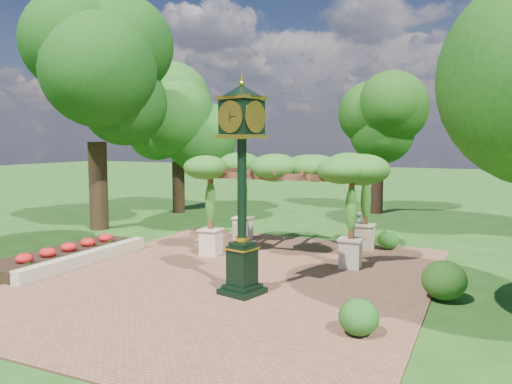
% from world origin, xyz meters
% --- Properties ---
extents(ground, '(120.00, 120.00, 0.00)m').
position_xyz_m(ground, '(0.00, 0.00, 0.00)').
color(ground, '#1E4714').
rests_on(ground, ground).
extents(brick_plaza, '(10.00, 12.00, 0.04)m').
position_xyz_m(brick_plaza, '(0.00, 1.00, 0.02)').
color(brick_plaza, brown).
rests_on(brick_plaza, ground).
extents(border_wall, '(0.35, 5.00, 0.40)m').
position_xyz_m(border_wall, '(-4.60, 0.50, 0.20)').
color(border_wall, '#C6B793').
rests_on(border_wall, ground).
extents(flower_bed, '(1.50, 5.00, 0.36)m').
position_xyz_m(flower_bed, '(-5.50, 0.50, 0.18)').
color(flower_bed, red).
rests_on(flower_bed, ground).
extents(pedestal_clock, '(1.19, 1.19, 5.02)m').
position_xyz_m(pedestal_clock, '(0.86, -0.12, 3.00)').
color(pedestal_clock, black).
rests_on(pedestal_clock, brick_plaza).
extents(pergola, '(5.38, 3.59, 3.25)m').
position_xyz_m(pergola, '(0.27, 4.57, 2.67)').
color(pergola, beige).
rests_on(pergola, brick_plaza).
extents(sundial, '(0.74, 0.74, 1.02)m').
position_xyz_m(sundial, '(1.70, 7.66, 0.45)').
color(sundial, gray).
rests_on(sundial, ground).
extents(shrub_front, '(0.99, 0.99, 0.69)m').
position_xyz_m(shrub_front, '(3.99, -1.47, 0.38)').
color(shrub_front, '#1C4F16').
rests_on(shrub_front, brick_plaza).
extents(shrub_mid, '(1.20, 1.20, 0.91)m').
position_xyz_m(shrub_mid, '(5.26, 1.44, 0.49)').
color(shrub_mid, '#214914').
rests_on(shrub_mid, brick_plaza).
extents(shrub_back, '(0.89, 0.89, 0.64)m').
position_xyz_m(shrub_back, '(3.11, 6.33, 0.36)').
color(shrub_back, '#22621C').
rests_on(shrub_back, brick_plaza).
extents(tree_west_near, '(4.44, 4.44, 9.38)m').
position_xyz_m(tree_west_near, '(-8.57, 5.38, 6.42)').
color(tree_west_near, '#302113').
rests_on(tree_west_near, ground).
extents(tree_west_far, '(3.71, 3.71, 6.74)m').
position_xyz_m(tree_west_far, '(-8.31, 10.89, 4.62)').
color(tree_west_far, black).
rests_on(tree_west_far, ground).
extents(tree_north, '(3.33, 3.33, 6.99)m').
position_xyz_m(tree_north, '(0.98, 14.91, 4.78)').
color(tree_north, '#301C13').
rests_on(tree_north, ground).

